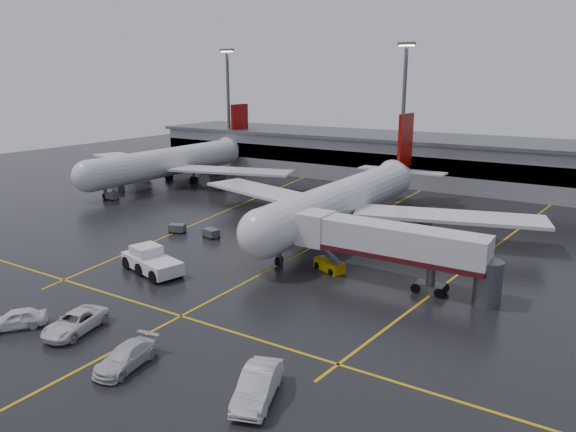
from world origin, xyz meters
The scene contains 22 objects.
ground centered at (0.00, 0.00, 0.00)m, with size 220.00×220.00×0.00m, color black.
apron_line_centre centered at (0.00, 0.00, 0.01)m, with size 0.25×90.00×0.02m, color gold.
apron_line_stop centered at (0.00, -22.00, 0.01)m, with size 60.00×0.25×0.02m, color gold.
apron_line_left centered at (-20.00, 10.00, 0.01)m, with size 0.25×70.00×0.02m, color gold.
apron_line_right centered at (18.00, 10.00, 0.01)m, with size 0.25×70.00×0.02m, color gold.
terminal centered at (0.00, 47.93, 4.32)m, with size 122.00×19.00×8.60m.
light_mast_left centered at (-45.00, 42.00, 14.47)m, with size 3.00×1.20×25.45m.
light_mast_mid centered at (-5.00, 42.00, 14.47)m, with size 3.00×1.20×25.45m.
main_airliner centered at (0.00, 9.70, 4.21)m, with size 48.80×45.60×14.10m.
second_airliner centered at (-42.00, 21.70, 4.21)m, with size 48.80×45.60×14.10m.
jet_bridge centered at (11.87, -6.00, 3.93)m, with size 19.90×3.40×6.05m.
pushback_tractor centered at (-9.95, -15.70, 1.07)m, with size 8.08×4.95×2.70m.
belt_loader centered at (5.31, -5.61, 0.55)m, with size 3.82×2.78×2.23m.
service_van_a centered at (-5.04, -28.45, 0.78)m, with size 2.60×5.64×1.57m, color white.
service_van_b centered at (2.44, -29.97, 0.76)m, with size 2.13×5.24×1.52m, color silver.
service_van_c centered at (12.28, -28.30, 0.94)m, with size 1.98×5.69×1.87m, color silver.
service_van_d centered at (-9.55, -30.51, 0.78)m, with size 1.84×4.56×1.55m, color white.
baggage_cart_a centered at (-12.63, -3.08, 0.63)m, with size 2.24×1.70×1.12m.
baggage_cart_b centered at (-17.76, -3.67, 0.63)m, with size 2.35×1.98×1.12m.
baggage_cart_c centered at (-11.99, 6.23, 0.63)m, with size 2.37×2.05×1.12m.
baggage_cart_d centered at (-44.67, 9.95, 0.63)m, with size 2.15×1.54×1.12m.
baggage_cart_e centered at (-40.50, 5.08, 0.63)m, with size 2.00×1.30×1.12m.
Camera 1 is at (29.30, -51.95, 19.16)m, focal length 33.26 mm.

